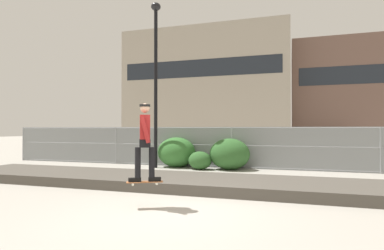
# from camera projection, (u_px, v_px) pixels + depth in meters

# --- Properties ---
(ground_plane) EXTENTS (120.00, 120.00, 0.00)m
(ground_plane) POSITION_uv_depth(u_px,v_px,m) (163.00, 213.00, 6.57)
(ground_plane) COLOR #9E998E
(gravel_berm) EXTENTS (17.21, 2.57, 0.29)m
(gravel_berm) POSITION_uv_depth(u_px,v_px,m) (202.00, 183.00, 9.43)
(gravel_berm) COLOR #4C473F
(gravel_berm) RESTS_ON ground_plane
(skateboard) EXTENTS (0.80, 0.55, 0.07)m
(skateboard) POSITION_uv_depth(u_px,v_px,m) (145.00, 182.00, 7.02)
(skateboard) COLOR #9E5B33
(skater) EXTENTS (0.69, 0.62, 1.75)m
(skater) POSITION_uv_depth(u_px,v_px,m) (145.00, 137.00, 7.03)
(skater) COLOR black
(skater) RESTS_ON skateboard
(chain_fence) EXTENTS (23.75, 0.06, 1.85)m
(chain_fence) POSITION_uv_depth(u_px,v_px,m) (232.00, 147.00, 14.18)
(chain_fence) COLOR gray
(chain_fence) RESTS_ON ground_plane
(street_lamp) EXTENTS (0.44, 0.44, 7.52)m
(street_lamp) POSITION_uv_depth(u_px,v_px,m) (156.00, 66.00, 14.33)
(street_lamp) COLOR black
(street_lamp) RESTS_ON ground_plane
(parked_car_near) EXTENTS (4.45, 2.04, 1.66)m
(parked_car_near) POSITION_uv_depth(u_px,v_px,m) (170.00, 145.00, 18.11)
(parked_car_near) COLOR black
(parked_car_near) RESTS_ON ground_plane
(parked_car_mid) EXTENTS (4.48, 2.11, 1.66)m
(parked_car_mid) POSITION_uv_depth(u_px,v_px,m) (267.00, 147.00, 16.45)
(parked_car_mid) COLOR silver
(parked_car_mid) RESTS_ON ground_plane
(library_building) EXTENTS (25.05, 12.19, 16.88)m
(library_building) POSITION_uv_depth(u_px,v_px,m) (209.00, 88.00, 50.85)
(library_building) COLOR #9E9384
(library_building) RESTS_ON ground_plane
(office_block) EXTENTS (22.41, 15.92, 14.54)m
(office_block) POSITION_uv_depth(u_px,v_px,m) (368.00, 93.00, 48.64)
(office_block) COLOR brown
(office_block) RESTS_ON ground_plane
(shrub_left) EXTENTS (1.77, 1.45, 1.37)m
(shrub_left) POSITION_uv_depth(u_px,v_px,m) (176.00, 152.00, 14.53)
(shrub_left) COLOR #336B2D
(shrub_left) RESTS_ON ground_plane
(shrub_center) EXTENTS (1.02, 0.83, 0.79)m
(shrub_center) POSITION_uv_depth(u_px,v_px,m) (200.00, 160.00, 13.63)
(shrub_center) COLOR #2D5B28
(shrub_center) RESTS_ON ground_plane
(shrub_right) EXTENTS (1.74, 1.43, 1.35)m
(shrub_right) POSITION_uv_depth(u_px,v_px,m) (230.00, 154.00, 13.59)
(shrub_right) COLOR #2D5B28
(shrub_right) RESTS_ON ground_plane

